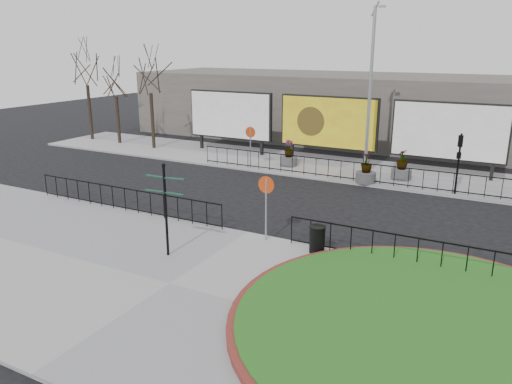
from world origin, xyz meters
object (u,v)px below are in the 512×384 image
Objects in this scene: fingerpost_sign at (165,201)px; planter_a at (289,157)px; lamp_post at (370,90)px; billboard_mid at (328,123)px; planter_c at (402,168)px; litter_bin at (317,239)px; planter_b at (366,172)px.

planter_a is at bearing 97.04° from fingerpost_sign.
planter_a is (-4.73, -0.00, -4.15)m from lamp_post.
billboard_mid is at bearing 90.09° from fingerpost_sign.
planter_c is at bearing 0.00° from planter_a.
billboard_mid reaches higher than litter_bin.
litter_bin is 11.61m from planter_c.
lamp_post reaches higher than litter_bin.
planter_c is at bearing 70.71° from fingerpost_sign.
lamp_post is (3.01, -1.97, 2.23)m from billboard_mid.
lamp_post reaches higher than planter_c.
billboard_mid is 5.35m from planter_b.
lamp_post is 5.59× the size of planter_c.
fingerpost_sign reaches higher than litter_bin.
planter_a is at bearing 162.98° from planter_b.
planter_b is (3.50, -3.57, -1.90)m from billboard_mid.
planter_b is 0.98× the size of planter_c.
fingerpost_sign is 15.15m from planter_c.
planter_a is (-1.73, -1.97, -1.92)m from billboard_mid.
lamp_post is at bearing 107.12° from planter_b.
fingerpost_sign reaches higher than planter_b.
planter_b is (-1.12, 10.00, 0.09)m from litter_bin.
fingerpost_sign reaches higher than planter_c.
planter_a is (-6.35, 11.60, 0.07)m from litter_bin.
fingerpost_sign is (0.11, -16.23, -0.49)m from billboard_mid.
litter_bin is at bearing -71.19° from billboard_mid.
lamp_post is at bearing 180.00° from planter_c.
planter_b is at bearing 96.40° from litter_bin.
lamp_post is at bearing 0.00° from planter_a.
fingerpost_sign is at bearing -108.98° from planter_c.
planter_a is 6.75m from planter_c.
planter_b is (0.49, -1.60, -4.12)m from lamp_post.
lamp_post reaches higher than billboard_mid.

